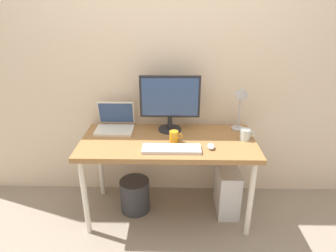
# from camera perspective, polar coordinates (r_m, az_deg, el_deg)

# --- Properties ---
(ground_plane) EXTENTS (6.00, 6.00, 0.00)m
(ground_plane) POSITION_cam_1_polar(r_m,az_deg,el_deg) (2.79, 0.00, -16.05)
(ground_plane) COLOR gray
(back_wall) EXTENTS (4.40, 0.04, 2.60)m
(back_wall) POSITION_cam_1_polar(r_m,az_deg,el_deg) (2.59, 0.17, 12.87)
(back_wall) COLOR beige
(back_wall) RESTS_ON ground_plane
(desk) EXTENTS (1.41, 0.65, 0.72)m
(desk) POSITION_cam_1_polar(r_m,az_deg,el_deg) (2.43, 0.00, -4.02)
(desk) COLOR olive
(desk) RESTS_ON ground_plane
(monitor) EXTENTS (0.50, 0.20, 0.48)m
(monitor) POSITION_cam_1_polar(r_m,az_deg,el_deg) (2.48, 0.38, 4.96)
(monitor) COLOR #232328
(monitor) RESTS_ON desk
(laptop) EXTENTS (0.32, 0.26, 0.23)m
(laptop) POSITION_cam_1_polar(r_m,az_deg,el_deg) (2.61, -10.13, 0.62)
(laptop) COLOR silver
(laptop) RESTS_ON desk
(desk_lamp) EXTENTS (0.11, 0.16, 0.42)m
(desk_lamp) POSITION_cam_1_polar(r_m,az_deg,el_deg) (2.53, 13.94, 5.19)
(desk_lamp) COLOR #B2B2B7
(desk_lamp) RESTS_ON desk
(keyboard) EXTENTS (0.44, 0.14, 0.02)m
(keyboard) POSITION_cam_1_polar(r_m,az_deg,el_deg) (2.23, 0.68, -4.43)
(keyboard) COLOR silver
(keyboard) RESTS_ON desk
(mouse) EXTENTS (0.06, 0.09, 0.03)m
(mouse) POSITION_cam_1_polar(r_m,az_deg,el_deg) (2.28, 8.27, -3.89)
(mouse) COLOR silver
(mouse) RESTS_ON desk
(coffee_mug) EXTENTS (0.11, 0.07, 0.09)m
(coffee_mug) POSITION_cam_1_polar(r_m,az_deg,el_deg) (2.35, 1.18, -2.03)
(coffee_mug) COLOR orange
(coffee_mug) RESTS_ON desk
(glass_cup) EXTENTS (0.12, 0.08, 0.09)m
(glass_cup) POSITION_cam_1_polar(r_m,az_deg,el_deg) (2.46, 14.62, -1.58)
(glass_cup) COLOR silver
(glass_cup) RESTS_ON desk
(computer_tower) EXTENTS (0.18, 0.36, 0.42)m
(computer_tower) POSITION_cam_1_polar(r_m,az_deg,el_deg) (2.74, 11.29, -11.87)
(computer_tower) COLOR silver
(computer_tower) RESTS_ON ground_plane
(wastebasket) EXTENTS (0.26, 0.26, 0.30)m
(wastebasket) POSITION_cam_1_polar(r_m,az_deg,el_deg) (2.74, -6.36, -13.07)
(wastebasket) COLOR #333338
(wastebasket) RESTS_ON ground_plane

